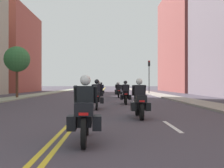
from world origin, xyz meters
TOP-DOWN VIEW (x-y plane):
  - ground_plane at (0.00, 48.00)m, footprint 264.00×264.00m
  - sidewalk_left at (-7.69, 48.00)m, footprint 2.07×144.00m
  - sidewalk_right at (7.69, 48.00)m, footprint 2.07×144.00m
  - centreline_yellow_inner at (-0.12, 48.00)m, footprint 0.12×132.00m
  - centreline_yellow_outer at (0.12, 48.00)m, footprint 0.12×132.00m
  - lane_dashes_white at (3.33, 29.00)m, footprint 0.14×56.40m
  - building_left_2 at (-16.95, 47.39)m, footprint 8.61×15.62m
  - building_right_2 at (16.21, 49.34)m, footprint 7.15×21.42m
  - motorcycle_0 at (0.69, 5.66)m, footprint 0.78×2.22m
  - motorcycle_1 at (2.52, 10.10)m, footprint 0.76×2.16m
  - motorcycle_2 at (0.62, 14.02)m, footprint 0.77×2.21m
  - motorcycle_3 at (2.46, 17.86)m, footprint 0.77×2.19m
  - motorcycle_4 at (0.44, 22.57)m, footprint 0.78×2.15m
  - motorcycle_5 at (2.32, 26.63)m, footprint 0.76×2.21m
  - motorcycle_6 at (0.45, 30.46)m, footprint 0.77×2.21m
  - motorcycle_7 at (2.51, 35.05)m, footprint 0.77×2.11m
  - traffic_light_far at (7.05, 36.79)m, footprint 0.28×0.38m
  - street_tree_0 at (-7.51, 25.02)m, footprint 2.45×2.45m

SIDE VIEW (x-z plane):
  - ground_plane at x=0.00m, z-range 0.00..0.00m
  - centreline_yellow_inner at x=-0.12m, z-range 0.00..0.01m
  - centreline_yellow_outer at x=0.12m, z-range 0.00..0.01m
  - lane_dashes_white at x=3.33m, z-range 0.00..0.01m
  - sidewalk_left at x=-7.69m, z-range 0.00..0.12m
  - sidewalk_right at x=7.69m, z-range 0.00..0.12m
  - motorcycle_6 at x=0.45m, z-range -0.16..1.44m
  - motorcycle_1 at x=2.52m, z-range -0.16..1.46m
  - motorcycle_3 at x=2.46m, z-range -0.16..1.47m
  - motorcycle_7 at x=2.51m, z-range -0.16..1.48m
  - motorcycle_5 at x=2.32m, z-range -0.13..1.46m
  - motorcycle_4 at x=0.44m, z-range -0.16..1.49m
  - motorcycle_0 at x=0.69m, z-range -0.13..1.48m
  - motorcycle_2 at x=0.62m, z-range -0.15..1.51m
  - traffic_light_far at x=7.05m, z-range 0.91..5.62m
  - street_tree_0 at x=-7.51m, z-range 1.26..6.28m
  - building_left_2 at x=-16.95m, z-range 0.00..14.57m
  - building_right_2 at x=16.21m, z-range 0.00..19.18m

